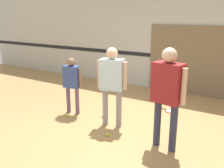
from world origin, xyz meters
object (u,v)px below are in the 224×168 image
(person_student_right, at_px, (167,88))
(tennis_ball_by_spare_racket, at_px, (173,109))
(tennis_ball_stray_left, at_px, (67,115))
(tennis_ball_stray_right, at_px, (103,116))
(person_instructor, at_px, (112,79))
(tennis_ball_near_instructor, at_px, (107,135))
(person_student_left, at_px, (72,80))
(racket_spare_on_floor, at_px, (170,111))

(person_student_right, bearing_deg, tennis_ball_by_spare_racket, -63.49)
(tennis_ball_stray_left, bearing_deg, tennis_ball_stray_right, 28.02)
(person_instructor, bearing_deg, tennis_ball_near_instructor, -80.63)
(person_student_left, height_order, tennis_ball_near_instructor, person_student_left)
(person_instructor, relative_size, racket_spare_on_floor, 2.98)
(person_student_right, height_order, tennis_ball_stray_left, person_student_right)
(person_student_right, xyz_separation_m, tennis_ball_stray_right, (-1.62, 0.53, -1.04))
(racket_spare_on_floor, bearing_deg, person_student_left, 45.24)
(person_student_right, distance_m, tennis_ball_stray_right, 2.00)
(person_instructor, xyz_separation_m, tennis_ball_stray_left, (-1.10, -0.14, -0.97))
(person_student_left, relative_size, person_student_right, 0.75)
(racket_spare_on_floor, relative_size, tennis_ball_stray_right, 8.23)
(person_instructor, distance_m, person_student_left, 1.15)
(racket_spare_on_floor, bearing_deg, person_instructor, 71.58)
(racket_spare_on_floor, distance_m, tennis_ball_stray_right, 1.64)
(person_instructor, relative_size, person_student_right, 0.93)
(tennis_ball_stray_right, bearing_deg, tennis_ball_by_spare_racket, 45.35)
(racket_spare_on_floor, height_order, tennis_ball_near_instructor, tennis_ball_near_instructor)
(person_student_right, bearing_deg, tennis_ball_stray_right, -5.09)
(tennis_ball_near_instructor, bearing_deg, tennis_ball_by_spare_racket, 71.58)
(person_instructor, distance_m, person_student_right, 1.28)
(person_student_left, bearing_deg, tennis_ball_near_instructor, -31.90)
(person_student_right, height_order, tennis_ball_near_instructor, person_student_right)
(person_instructor, bearing_deg, racket_spare_on_floor, 48.33)
(person_instructor, bearing_deg, tennis_ball_stray_right, 136.64)
(tennis_ball_near_instructor, bearing_deg, tennis_ball_stray_left, 165.88)
(tennis_ball_stray_right, bearing_deg, tennis_ball_stray_left, -151.98)
(person_instructor, height_order, person_student_right, person_student_right)
(tennis_ball_stray_left, relative_size, tennis_ball_stray_right, 1.00)
(person_student_right, relative_size, tennis_ball_by_spare_racket, 26.30)
(tennis_ball_near_instructor, height_order, tennis_ball_stray_right, same)
(person_student_left, distance_m, tennis_ball_stray_right, 1.08)
(person_student_left, height_order, racket_spare_on_floor, person_student_left)
(tennis_ball_stray_left, height_order, tennis_ball_stray_right, same)
(person_student_left, height_order, person_student_right, person_student_right)
(racket_spare_on_floor, xyz_separation_m, tennis_ball_stray_left, (-1.89, -1.53, 0.02))
(person_student_left, relative_size, racket_spare_on_floor, 2.40)
(person_student_left, height_order, tennis_ball_stray_left, person_student_left)
(tennis_ball_by_spare_racket, xyz_separation_m, tennis_ball_stray_left, (-1.92, -1.60, 0.00))
(tennis_ball_near_instructor, xyz_separation_m, tennis_ball_stray_right, (-0.56, 0.70, 0.00))
(person_student_right, distance_m, tennis_ball_near_instructor, 1.49)
(person_instructor, xyz_separation_m, tennis_ball_by_spare_racket, (0.82, 1.45, -0.97))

